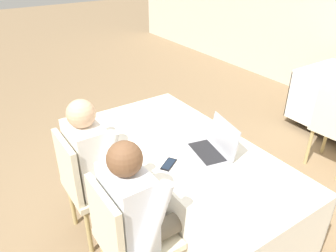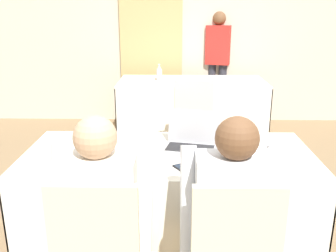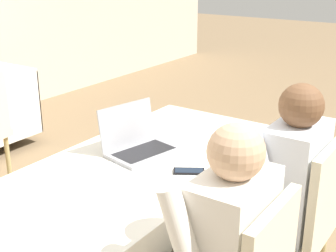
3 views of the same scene
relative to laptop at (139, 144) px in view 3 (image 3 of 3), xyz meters
The scene contains 8 objects.
conference_table_near 0.28m from the laptop, 152.93° to the right, with size 1.88×0.85×0.74m.
laptop is the anchor object (origin of this frame).
cell_phone 0.35m from the laptop, 99.19° to the right, with size 0.14×0.16×0.01m.
paper_beside_laptop 0.25m from the laptop, 158.42° to the right, with size 0.32×0.36×0.00m.
paper_centre_table 0.54m from the laptop, ahead, with size 0.32×0.36×0.00m.
chair_near_right 0.86m from the laptop, 78.22° to the right, with size 0.44×0.44×0.93m.
person_checkered_shirt 0.85m from the laptop, 123.59° to the right, with size 0.50×0.52×1.19m.
person_white_shirt 0.73m from the laptop, 76.52° to the right, with size 0.50×0.52×1.19m.
Camera 3 is at (-1.63, -1.33, 1.70)m, focal length 50.00 mm.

